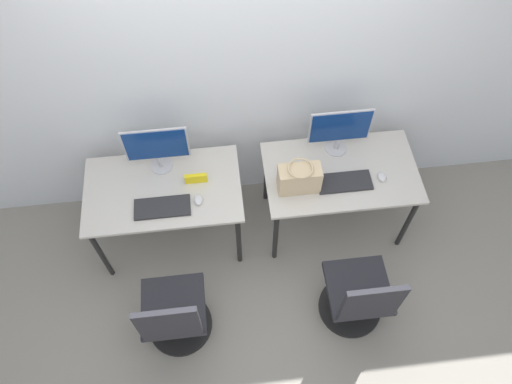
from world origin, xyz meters
TOP-DOWN VIEW (x-y plane):
  - ground_plane at (0.00, 0.00)m, footprint 20.00×20.00m
  - wall_back at (0.00, 0.80)m, footprint 12.00×0.05m
  - desk_left at (-0.66, 0.34)m, footprint 1.13×0.67m
  - monitor_left at (-0.66, 0.54)m, footprint 0.46×0.16m
  - keyboard_left at (-0.66, 0.17)m, footprint 0.39×0.17m
  - mouse_left at (-0.40, 0.20)m, footprint 0.06×0.09m
  - office_chair_left at (-0.64, -0.49)m, footprint 0.48×0.48m
  - desk_right at (0.66, 0.34)m, footprint 1.13×0.67m
  - monitor_right at (0.66, 0.55)m, footprint 0.46×0.16m
  - keyboard_right at (0.66, 0.24)m, footprint 0.39×0.17m
  - mouse_right at (0.94, 0.25)m, footprint 0.06×0.09m
  - office_chair_right at (0.66, -0.51)m, footprint 0.48×0.48m
  - handbag at (0.32, 0.24)m, footprint 0.30×0.18m
  - placard_left at (-0.41, 0.37)m, footprint 0.16×0.03m

SIDE VIEW (x-z plane):
  - ground_plane at x=0.00m, z-range 0.00..0.00m
  - office_chair_left at x=-0.64m, z-range -0.08..0.79m
  - office_chair_right at x=0.66m, z-range -0.08..0.79m
  - desk_left at x=-0.66m, z-range 0.28..1.00m
  - desk_right at x=0.66m, z-range 0.28..1.00m
  - keyboard_left at x=-0.66m, z-range 0.72..0.74m
  - keyboard_right at x=0.66m, z-range 0.72..0.74m
  - mouse_left at x=-0.40m, z-range 0.72..0.75m
  - mouse_right at x=0.94m, z-range 0.72..0.75m
  - placard_left at x=-0.41m, z-range 0.72..0.80m
  - handbag at x=0.32m, z-range 0.71..0.96m
  - monitor_left at x=-0.66m, z-range 0.74..1.15m
  - monitor_right at x=0.66m, z-range 0.74..1.15m
  - wall_back at x=0.00m, z-range 0.00..2.80m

